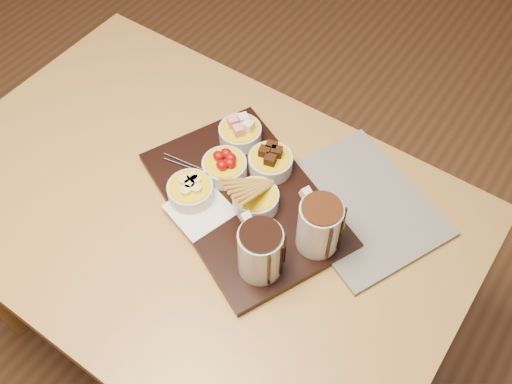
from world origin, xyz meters
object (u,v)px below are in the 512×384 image
Objects in this scene: dining_table at (196,227)px; bowl_strawberries at (225,168)px; pitcher_dark_chocolate at (260,252)px; newspaper at (358,204)px; pitcher_milk_chocolate at (319,226)px; serving_board at (245,199)px.

bowl_strawberries reaches higher than dining_table.
bowl_strawberries is (0.02, 0.10, 0.14)m from dining_table.
pitcher_dark_chocolate is 0.28m from newspaper.
dining_table is 0.17m from bowl_strawberries.
bowl_strawberries is at bearing 167.35° from pitcher_dark_chocolate.
pitcher_milk_chocolate reaches higher than newspaper.
pitcher_dark_chocolate is at bearing -19.98° from serving_board.
dining_table is 9.99× the size of pitcher_dark_chocolate.
serving_board is 0.08m from bowl_strawberries.
dining_table is 0.34m from pitcher_milk_chocolate.
newspaper is (0.08, 0.26, -0.07)m from pitcher_dark_chocolate.
pitcher_dark_chocolate is (0.13, -0.12, 0.07)m from serving_board.
newspaper is (0.30, 0.20, 0.10)m from dining_table.
dining_table is at bearing -169.31° from pitcher_dark_chocolate.
pitcher_dark_chocolate is at bearing -84.05° from newspaper.
dining_table is 0.16m from serving_board.
bowl_strawberries is 0.29× the size of newspaper.
dining_table is at bearing -119.23° from serving_board.
pitcher_dark_chocolate is at bearing -13.64° from dining_table.
bowl_strawberries reaches higher than serving_board.
dining_table is 0.38m from newspaper.
bowl_strawberries reaches higher than newspaper.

